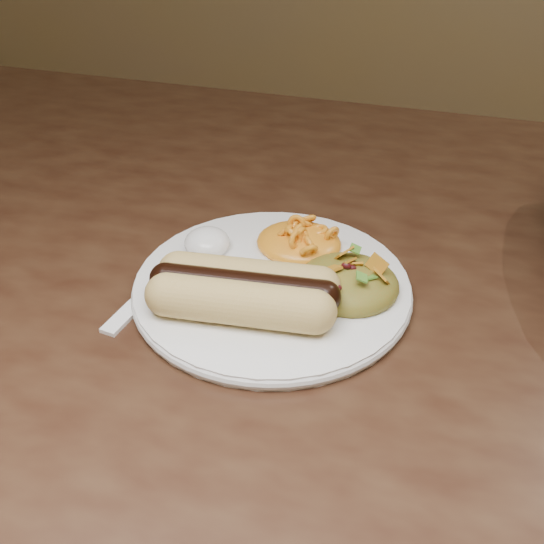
# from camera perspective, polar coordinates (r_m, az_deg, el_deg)

# --- Properties ---
(table) EXTENTS (1.60, 0.90, 0.75)m
(table) POSITION_cam_1_polar(r_m,az_deg,el_deg) (0.68, 1.98, -5.77)
(table) COLOR #402919
(table) RESTS_ON floor
(plate) EXTENTS (0.28, 0.28, 0.01)m
(plate) POSITION_cam_1_polar(r_m,az_deg,el_deg) (0.58, 0.00, -1.33)
(plate) COLOR white
(plate) RESTS_ON table
(hotdog) EXTENTS (0.14, 0.08, 0.04)m
(hotdog) POSITION_cam_1_polar(r_m,az_deg,el_deg) (0.53, -2.55, -1.64)
(hotdog) COLOR #DCC27D
(hotdog) RESTS_ON plate
(mac_and_cheese) EXTENTS (0.10, 0.10, 0.03)m
(mac_and_cheese) POSITION_cam_1_polar(r_m,az_deg,el_deg) (0.62, 2.45, 3.57)
(mac_and_cheese) COLOR orange
(mac_and_cheese) RESTS_ON plate
(sour_cream) EXTENTS (0.05, 0.05, 0.03)m
(sour_cream) POSITION_cam_1_polar(r_m,az_deg,el_deg) (0.62, -5.86, 3.07)
(sour_cream) COLOR white
(sour_cream) RESTS_ON plate
(taco_salad) EXTENTS (0.09, 0.09, 0.04)m
(taco_salad) POSITION_cam_1_polar(r_m,az_deg,el_deg) (0.56, 6.88, -0.29)
(taco_salad) COLOR #993C0F
(taco_salad) RESTS_ON plate
(fork) EXTENTS (0.04, 0.13, 0.00)m
(fork) POSITION_cam_1_polar(r_m,az_deg,el_deg) (0.58, -11.74, -2.48)
(fork) COLOR white
(fork) RESTS_ON table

